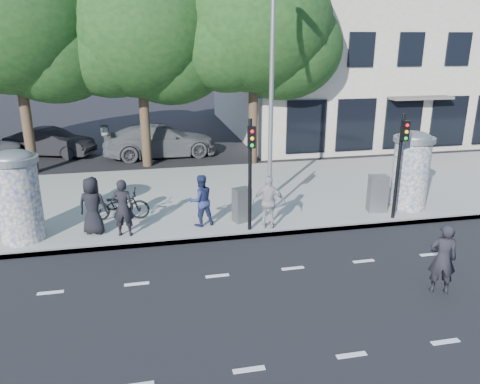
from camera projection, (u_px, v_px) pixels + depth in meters
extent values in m
plane|color=black|center=(311.00, 296.00, 10.93)|extent=(120.00, 120.00, 0.00)
cube|color=gray|center=(243.00, 193.00, 17.87)|extent=(40.00, 8.00, 0.15)
cube|color=slate|center=(271.00, 234.00, 14.20)|extent=(40.00, 0.10, 0.16)
cube|color=silver|center=(351.00, 355.00, 8.88)|extent=(32.00, 0.12, 0.01)
cube|color=silver|center=(293.00, 268.00, 12.23)|extent=(32.00, 0.12, 0.01)
cylinder|color=beige|center=(19.00, 202.00, 13.30)|extent=(1.20, 1.20, 2.30)
cylinder|color=slate|center=(12.00, 160.00, 12.91)|extent=(1.36, 1.36, 0.16)
ellipsoid|color=slate|center=(12.00, 157.00, 12.89)|extent=(1.10, 1.10, 0.38)
cylinder|color=beige|center=(410.00, 175.00, 15.90)|extent=(1.20, 1.20, 2.30)
cylinder|color=slate|center=(414.00, 139.00, 15.51)|extent=(1.36, 1.36, 0.16)
ellipsoid|color=slate|center=(415.00, 137.00, 15.49)|extent=(1.10, 1.10, 0.38)
cylinder|color=black|center=(250.00, 176.00, 13.81)|extent=(0.11, 0.11, 3.40)
cube|color=black|center=(252.00, 137.00, 13.26)|extent=(0.22, 0.14, 0.62)
cylinder|color=black|center=(398.00, 167.00, 14.74)|extent=(0.11, 0.11, 3.40)
cube|color=black|center=(405.00, 131.00, 14.20)|extent=(0.22, 0.14, 0.62)
cylinder|color=slate|center=(271.00, 86.00, 16.00)|extent=(0.16, 0.16, 8.00)
cylinder|color=#38281C|center=(27.00, 120.00, 20.15)|extent=(0.44, 0.44, 4.73)
ellipsoid|color=#133414|center=(12.00, 18.00, 18.84)|extent=(7.20, 7.20, 6.12)
cylinder|color=#38281C|center=(145.00, 119.00, 21.35)|extent=(0.44, 0.44, 4.41)
ellipsoid|color=#133414|center=(139.00, 29.00, 20.14)|extent=(6.80, 6.80, 5.78)
cylinder|color=#38281C|center=(253.00, 115.00, 21.93)|extent=(0.44, 0.44, 4.59)
ellipsoid|color=#133414|center=(254.00, 24.00, 20.66)|extent=(7.00, 7.00, 5.95)
cube|color=#AB9F8F|center=(385.00, 33.00, 29.96)|extent=(20.00, 15.00, 12.00)
cube|color=black|center=(448.00, 121.00, 24.33)|extent=(18.00, 0.10, 2.60)
cube|color=#59544C|center=(421.00, 98.00, 23.20)|extent=(3.20, 0.90, 0.12)
cube|color=#194C8C|center=(273.00, 94.00, 21.98)|extent=(1.60, 0.06, 0.30)
imported|color=black|center=(93.00, 206.00, 13.78)|extent=(0.98, 0.78, 1.75)
imported|color=black|center=(123.00, 208.00, 13.65)|extent=(0.69, 0.52, 1.73)
imported|color=navy|center=(201.00, 200.00, 14.42)|extent=(0.92, 0.79, 1.64)
imported|color=#A1A1A4|center=(269.00, 202.00, 14.19)|extent=(1.11, 0.85, 1.68)
imported|color=black|center=(443.00, 259.00, 10.85)|extent=(0.74, 0.61, 1.72)
imported|color=black|center=(119.00, 205.00, 14.96)|extent=(0.80, 1.93, 0.99)
cube|color=#5B5E5F|center=(242.00, 205.00, 14.81)|extent=(0.62, 0.54, 1.10)
cube|color=slate|center=(378.00, 194.00, 15.65)|extent=(0.66, 0.52, 1.25)
imported|color=black|center=(50.00, 142.00, 23.63)|extent=(2.84, 4.54, 1.41)
imported|color=#565A5D|center=(160.00, 140.00, 23.55)|extent=(2.81, 5.85, 1.64)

